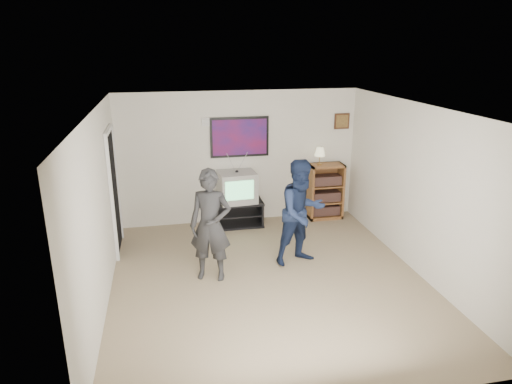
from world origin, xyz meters
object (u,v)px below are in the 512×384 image
object	(u,v)px
crt_television	(237,187)
person_short	(302,212)
bookshelf	(325,191)
person_tall	(210,225)
media_stand	(237,213)

from	to	relation	value
crt_television	person_short	distance (m)	1.86
bookshelf	person_tall	bearing A→B (deg)	-141.08
bookshelf	crt_television	bearing A→B (deg)	-178.37
crt_television	bookshelf	size ratio (longest dim) A/B	0.62
bookshelf	person_tall	size ratio (longest dim) A/B	0.66
crt_television	bookshelf	world-z (taller)	bookshelf
media_stand	person_tall	size ratio (longest dim) A/B	0.58
media_stand	person_short	size ratio (longest dim) A/B	0.58
media_stand	bookshelf	world-z (taller)	bookshelf
person_short	bookshelf	bearing A→B (deg)	42.95
person_tall	person_short	xyz separation A→B (m)	(1.43, 0.23, 0.01)
media_stand	person_short	bearing A→B (deg)	-66.43
crt_television	bookshelf	bearing A→B (deg)	-2.90
bookshelf	person_short	xyz separation A→B (m)	(-1.03, -1.76, 0.29)
crt_television	person_short	size ratio (longest dim) A/B	0.40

